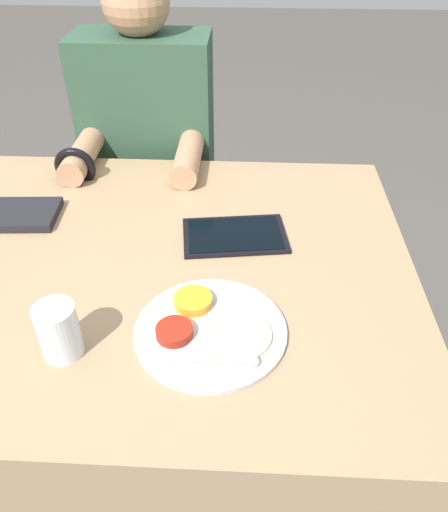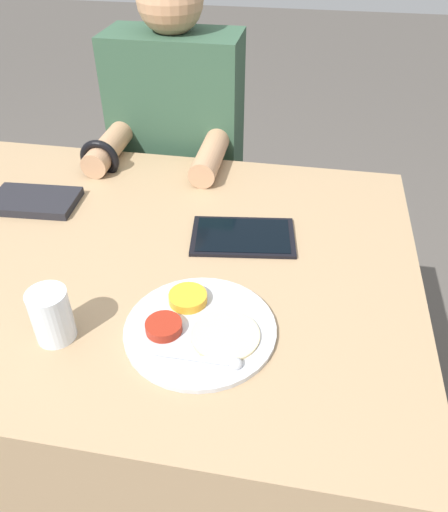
{
  "view_description": "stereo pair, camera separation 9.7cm",
  "coord_description": "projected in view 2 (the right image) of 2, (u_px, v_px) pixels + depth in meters",
  "views": [
    {
      "loc": [
        0.24,
        -0.82,
        1.37
      ],
      "look_at": [
        0.2,
        -0.05,
        0.77
      ],
      "focal_mm": 35.0,
      "sensor_mm": 36.0,
      "label": 1
    },
    {
      "loc": [
        0.34,
        -0.81,
        1.37
      ],
      "look_at": [
        0.2,
        -0.05,
        0.77
      ],
      "focal_mm": 35.0,
      "sensor_mm": 36.0,
      "label": 2
    }
  ],
  "objects": [
    {
      "name": "tablet_device",
      "position": [
        243.0,
        236.0,
        1.12
      ],
      "size": [
        0.25,
        0.18,
        0.01
      ],
      "color": "black",
      "rests_on": "dining_table"
    },
    {
      "name": "dining_table",
      "position": [
        151.0,
        361.0,
        1.3
      ],
      "size": [
        1.2,
        0.92,
        0.71
      ],
      "color": "#9E7F5B",
      "rests_on": "ground_plane"
    },
    {
      "name": "red_notebook",
      "position": [
        34.0,
        201.0,
        1.23
      ],
      "size": [
        0.22,
        0.14,
        0.02
      ],
      "color": "silver",
      "rests_on": "dining_table"
    },
    {
      "name": "thali_tray",
      "position": [
        199.0,
        327.0,
        0.89
      ],
      "size": [
        0.27,
        0.27,
        0.03
      ],
      "color": "#B7BABF",
      "rests_on": "dining_table"
    },
    {
      "name": "drinking_glass",
      "position": [
        52.0,
        315.0,
        0.86
      ],
      "size": [
        0.07,
        0.07,
        0.1
      ],
      "color": "silver",
      "rests_on": "dining_table"
    },
    {
      "name": "person_diner",
      "position": [
        180.0,
        179.0,
        1.66
      ],
      "size": [
        0.4,
        0.43,
        1.19
      ],
      "color": "black",
      "rests_on": "ground_plane"
    },
    {
      "name": "ground_plane",
      "position": [
        162.0,
        438.0,
        1.52
      ],
      "size": [
        12.0,
        12.0,
        0.0
      ],
      "primitive_type": "plane",
      "color": "#4C4742"
    }
  ]
}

